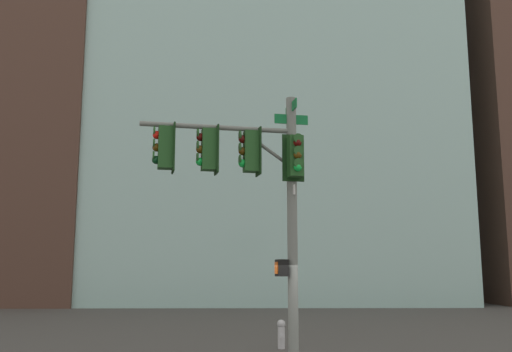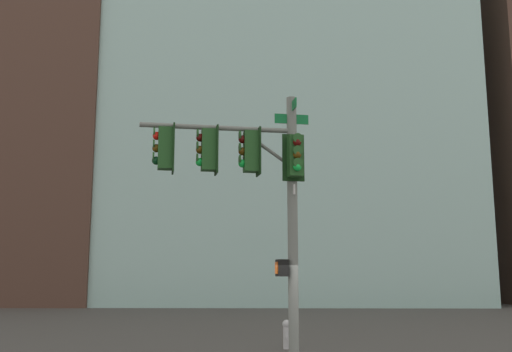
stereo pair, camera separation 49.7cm
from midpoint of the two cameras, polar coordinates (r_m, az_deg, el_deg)
The scene contains 4 objects.
signal_pole_assembly at distance 13.75m, azimuth 0.73°, elevation -0.40°, with size 1.30×4.07×6.64m.
fire_hydrant at distance 18.30m, azimuth 3.89°, elevation -15.35°, with size 0.34×0.26×0.87m.
building_brick_nearside at distance 56.90m, azimuth -22.43°, elevation 11.62°, with size 22.20×21.56×44.27m, color #4C3328.
building_brick_farside at distance 76.62m, azimuth -8.12°, elevation 8.09°, with size 23.04×16.75×50.68m, color brown.
Camera 2 is at (13.43, -1.01, 2.35)m, focal length 40.13 mm.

